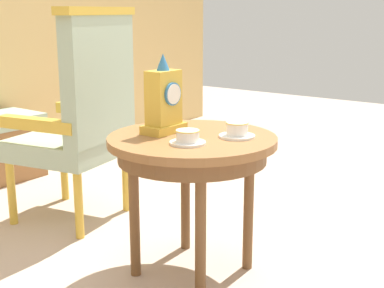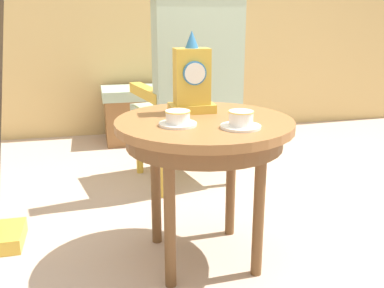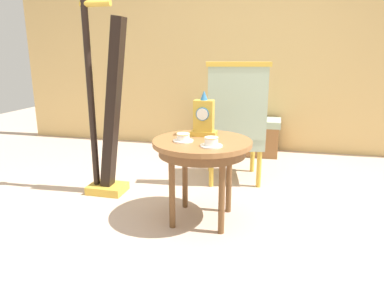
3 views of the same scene
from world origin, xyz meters
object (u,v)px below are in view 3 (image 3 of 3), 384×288
at_px(harp, 106,117).
at_px(armchair, 235,122).
at_px(mantel_clock, 204,118).
at_px(window_bench, 242,136).
at_px(side_table, 202,150).
at_px(teacup_left, 183,138).
at_px(teacup_right, 211,142).

bearing_deg(harp, armchair, 26.80).
bearing_deg(mantel_clock, window_bench, 85.98).
height_order(side_table, mantel_clock, mantel_clock).
bearing_deg(teacup_left, harp, 153.83).
bearing_deg(mantel_clock, teacup_right, -68.92).
height_order(teacup_right, window_bench, teacup_right).
height_order(teacup_left, window_bench, teacup_left).
bearing_deg(armchair, teacup_right, -92.27).
bearing_deg(window_bench, mantel_clock, -94.02).
bearing_deg(mantel_clock, harp, 168.95).
distance_m(harp, window_bench, 1.92).
bearing_deg(side_table, harp, 161.05).
xyz_separation_m(teacup_right, harp, (-1.00, 0.47, 0.04)).
height_order(teacup_right, mantel_clock, mantel_clock).
distance_m(side_table, window_bench, 1.91).
bearing_deg(window_bench, harp, -122.62).
bearing_deg(window_bench, side_table, -93.16).
relative_size(teacup_left, window_bench, 0.16).
bearing_deg(side_table, mantel_clock, 97.76).
distance_m(teacup_right, harp, 1.10).
height_order(side_table, window_bench, side_table).
xyz_separation_m(side_table, window_bench, (0.10, 1.88, -0.32)).
xyz_separation_m(side_table, harp, (-0.90, 0.31, 0.14)).
xyz_separation_m(side_table, mantel_clock, (-0.02, 0.14, 0.21)).
bearing_deg(side_table, armchair, 80.80).
distance_m(side_table, teacup_left, 0.17).
relative_size(armchair, harp, 0.67).
xyz_separation_m(teacup_right, window_bench, (0.01, 2.04, -0.42)).
distance_m(teacup_left, window_bench, 2.01).
xyz_separation_m(teacup_left, window_bench, (0.22, 1.95, -0.42)).
bearing_deg(teacup_right, harp, 154.81).
height_order(teacup_left, mantel_clock, mantel_clock).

